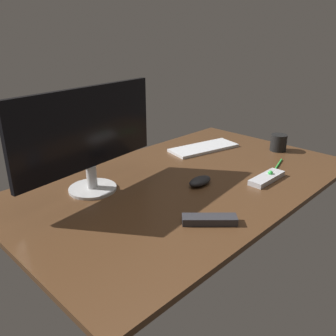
# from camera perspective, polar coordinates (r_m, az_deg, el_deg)

# --- Properties ---
(desk) EXTENTS (1.40, 0.84, 0.02)m
(desk) POSITION_cam_1_polar(r_m,az_deg,el_deg) (1.40, 3.00, -2.27)
(desk) COLOR #4C301C
(desk) RESTS_ON ground
(monitor) EXTENTS (0.61, 0.18, 0.38)m
(monitor) POSITION_cam_1_polar(r_m,az_deg,el_deg) (1.27, -12.92, 5.24)
(monitor) COLOR #BBBBBB
(monitor) RESTS_ON desk
(keyboard) EXTENTS (0.37, 0.21, 0.01)m
(keyboard) POSITION_cam_1_polar(r_m,az_deg,el_deg) (1.76, 5.85, 3.30)
(keyboard) COLOR silver
(keyboard) RESTS_ON desk
(computer_mouse) EXTENTS (0.11, 0.06, 0.03)m
(computer_mouse) POSITION_cam_1_polar(r_m,az_deg,el_deg) (1.35, 5.12, -2.19)
(computer_mouse) COLOR black
(computer_mouse) RESTS_ON desk
(media_remote) EXTENTS (0.19, 0.06, 0.03)m
(media_remote) POSITION_cam_1_polar(r_m,az_deg,el_deg) (1.44, 15.84, -1.55)
(media_remote) COLOR #B7B7BC
(media_remote) RESTS_ON desk
(tv_remote) EXTENTS (0.15, 0.15, 0.02)m
(tv_remote) POSITION_cam_1_polar(r_m,az_deg,el_deg) (1.10, 6.79, -8.37)
(tv_remote) COLOR #2D2D33
(tv_remote) RESTS_ON desk
(coffee_mug) EXTENTS (0.08, 0.08, 0.08)m
(coffee_mug) POSITION_cam_1_polar(r_m,az_deg,el_deg) (1.80, 17.58, 3.97)
(coffee_mug) COLOR black
(coffee_mug) RESTS_ON desk
(pen) EXTENTS (0.13, 0.05, 0.01)m
(pen) POSITION_cam_1_polar(r_m,az_deg,el_deg) (1.62, 17.59, 0.60)
(pen) COLOR green
(pen) RESTS_ON desk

